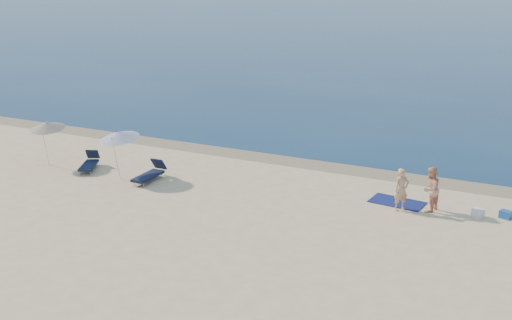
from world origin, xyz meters
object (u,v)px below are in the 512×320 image
Objects in this scene: person_right at (430,189)px; person_left at (401,190)px; blue_cooler at (506,214)px; umbrella_near at (119,135)px.

person_left is at bearing -53.99° from person_right.
blue_cooler is at bearing 114.66° from person_right.
person_right is (0.97, 0.38, 0.04)m from person_left.
person_left is 3.74m from blue_cooler.
blue_cooler is 0.18× the size of umbrella_near.
person_right is at bearing -151.61° from blue_cooler.
person_right is 4.19× the size of blue_cooler.
umbrella_near reaches higher than person_right.
blue_cooler is (2.61, 0.47, -0.70)m from person_right.
person_right reaches higher than person_left.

